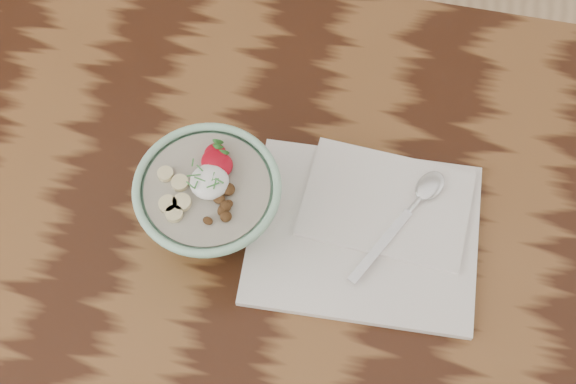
# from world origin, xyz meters

# --- Properties ---
(table) EXTENTS (1.60, 0.90, 0.75)m
(table) POSITION_xyz_m (0.00, 0.00, 0.66)
(table) COLOR #32170C
(table) RESTS_ON ground
(breakfast_bowl) EXTENTS (0.17, 0.17, 0.11)m
(breakfast_bowl) POSITION_xyz_m (-0.06, 0.05, 0.81)
(breakfast_bowl) COLOR #98CDAC
(breakfast_bowl) RESTS_ON table
(napkin) EXTENTS (0.29, 0.24, 0.02)m
(napkin) POSITION_xyz_m (0.14, 0.07, 0.76)
(napkin) COLOR white
(napkin) RESTS_ON table
(spoon) EXTENTS (0.11, 0.18, 0.01)m
(spoon) POSITION_xyz_m (0.19, 0.12, 0.77)
(spoon) COLOR silver
(spoon) RESTS_ON napkin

